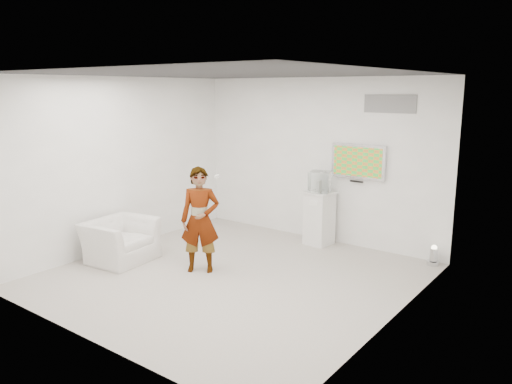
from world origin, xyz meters
TOP-DOWN VIEW (x-y plane):
  - room at (0.00, 0.00)m, footprint 5.01×5.01m
  - tv at (0.85, 2.45)m, footprint 1.00×0.08m
  - logo_decal at (1.35, 2.49)m, footprint 0.90×0.02m
  - person at (-0.54, -0.11)m, footprint 0.71×0.66m
  - armchair at (-1.94, -0.56)m, footprint 1.03×1.14m
  - pedestal at (0.25, 2.19)m, footprint 0.52×0.52m
  - floor_uplight at (2.29, 2.32)m, footprint 0.26×0.26m
  - vitrine at (0.25, 2.19)m, footprint 0.45×0.45m
  - console at (0.25, 2.19)m, footprint 0.07×0.16m
  - wii_remote at (-0.42, 0.15)m, footprint 0.10×0.15m

SIDE VIEW (x-z plane):
  - floor_uplight at x=2.29m, z-range 0.00..0.32m
  - armchair at x=-1.94m, z-range 0.00..0.68m
  - pedestal at x=0.25m, z-range 0.00..0.98m
  - person at x=-0.54m, z-range 0.00..1.64m
  - console at x=0.25m, z-range 0.98..1.19m
  - vitrine at x=0.25m, z-range 0.98..1.35m
  - wii_remote at x=-0.42m, z-range 1.45..1.49m
  - room at x=0.00m, z-range 0.00..3.00m
  - tv at x=0.85m, z-range 1.25..1.85m
  - logo_decal at x=1.35m, z-range 2.40..2.70m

